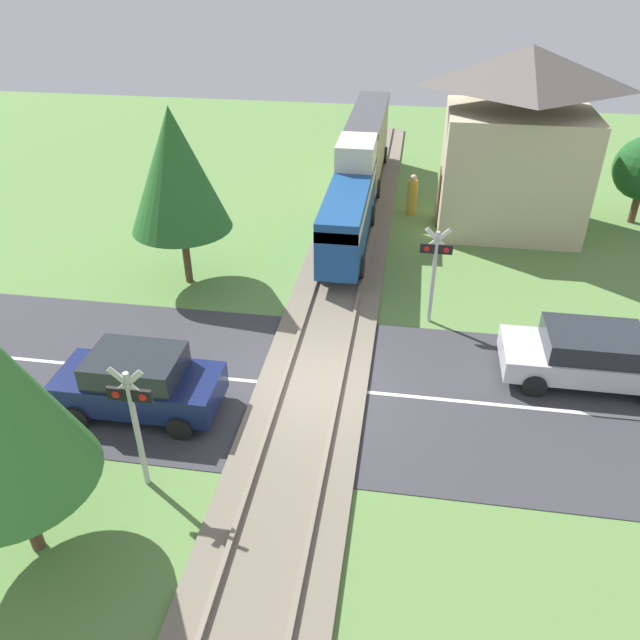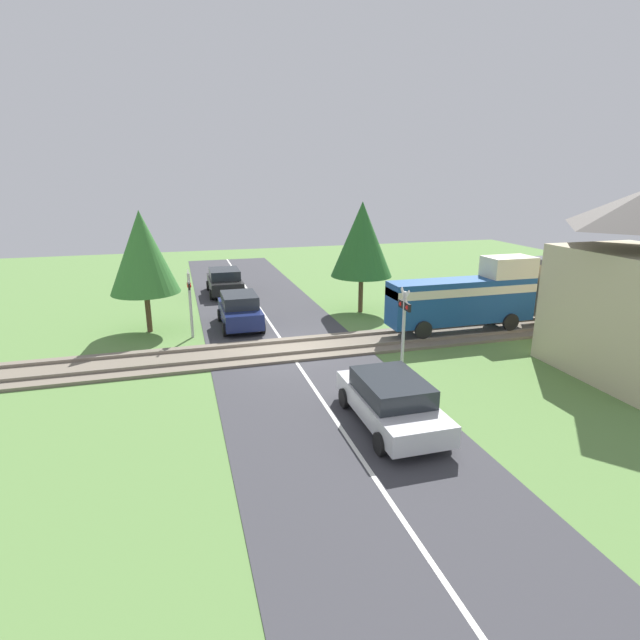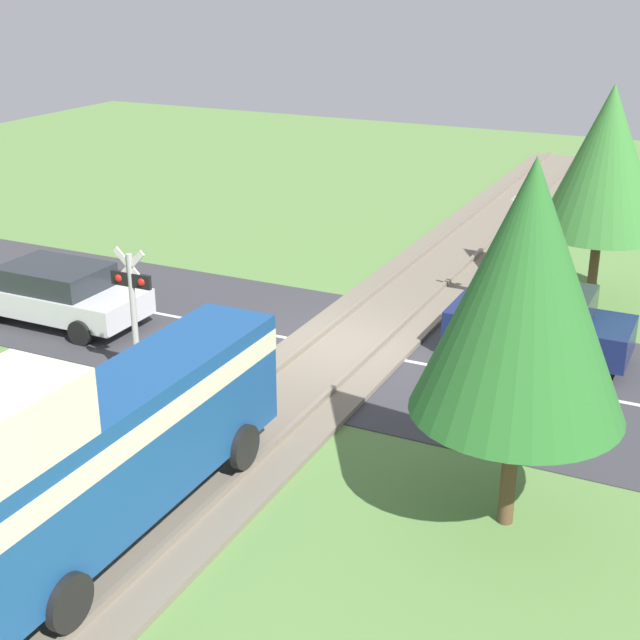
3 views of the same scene
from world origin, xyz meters
name	(u,v)px [view 3 (image 3 of 3)]	position (x,y,z in m)	size (l,w,h in m)	color
ground_plane	(346,350)	(0.00, 0.00, 0.00)	(60.00, 60.00, 0.00)	#5B8442
road_surface	(346,350)	(0.00, 0.00, 0.01)	(48.00, 6.40, 0.02)	#38383D
track_bed	(346,347)	(0.00, 0.00, 0.07)	(2.80, 48.00, 0.24)	#756B5B
car_near_crossing	(539,323)	(-3.91, -1.44, 0.83)	(3.85, 1.87, 1.60)	#141E4C
car_far_side	(57,292)	(6.91, 1.44, 0.75)	(4.35, 2.00, 1.43)	silver
crossing_signal_west_approach	(523,241)	(-2.91, -3.67, 1.92)	(0.90, 0.18, 2.99)	#B7B7B7
crossing_signal_east_approach	(133,301)	(2.91, 3.67, 1.92)	(0.90, 0.18, 2.99)	#B7B7B7
tree_roadside_hedge	(525,291)	(-4.92, 4.95, 3.77)	(3.12, 3.12, 5.65)	brown
tree_beyond_track	(606,161)	(-4.33, -5.51, 3.63)	(3.02, 3.02, 5.45)	brown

